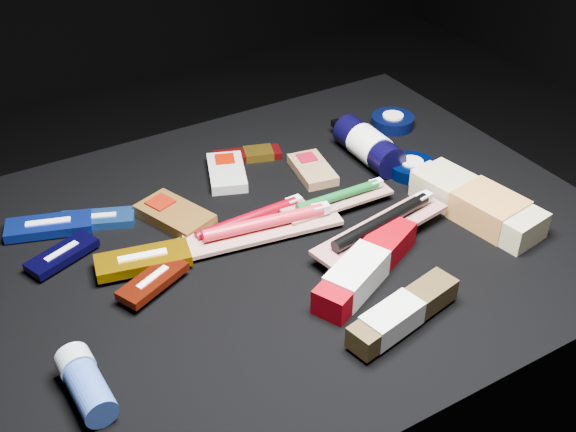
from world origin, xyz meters
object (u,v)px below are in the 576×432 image
bodywash_bottle (479,205)px  deodorant_stick (86,384)px  lotion_bottle (369,146)px  toothpaste_carton_red (363,269)px

bodywash_bottle → deodorant_stick: bodywash_bottle is taller
lotion_bottle → bodywash_bottle: 0.24m
deodorant_stick → lotion_bottle: bearing=22.5°
bodywash_bottle → toothpaste_carton_red: 0.25m
lotion_bottle → toothpaste_carton_red: lotion_bottle is taller
bodywash_bottle → deodorant_stick: size_ratio=2.23×
bodywash_bottle → deodorant_stick: bearing=174.5°
toothpaste_carton_red → deodorant_stick: bearing=155.7°
lotion_bottle → bodywash_bottle: size_ratio=0.79×
deodorant_stick → toothpaste_carton_red: size_ratio=0.48×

